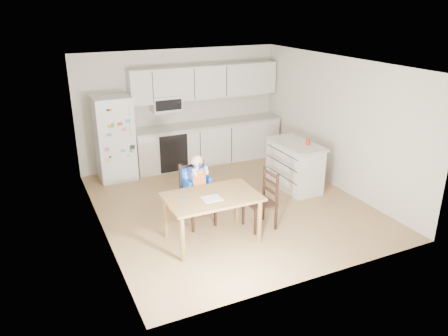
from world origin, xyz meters
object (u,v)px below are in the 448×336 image
chair_side (265,196)px  refrigerator (114,138)px  red_cup (308,142)px  dining_table (212,202)px  chair_booster (196,182)px  kitchen_island (294,165)px

chair_side → refrigerator: bearing=-152.8°
red_cup → dining_table: (-2.41, -1.00, -0.32)m
red_cup → chair_booster: size_ratio=0.08×
dining_table → chair_booster: size_ratio=1.16×
refrigerator → kitchen_island: 3.63m
kitchen_island → red_cup: red_cup is taller
kitchen_island → chair_side: chair_side is taller
dining_table → chair_booster: chair_booster is taller
refrigerator → dining_table: size_ratio=1.23×
red_cup → kitchen_island: bearing=125.0°
refrigerator → dining_table: bearing=-76.5°
kitchen_island → red_cup: bearing=-55.0°
kitchen_island → chair_side: bearing=-139.2°
dining_table → red_cup: bearing=22.5°
kitchen_island → chair_booster: (-2.28, -0.58, 0.27)m
chair_booster → red_cup: bearing=3.3°
red_cup → dining_table: size_ratio=0.07×
kitchen_island → red_cup: size_ratio=12.11×
kitchen_island → chair_booster: chair_booster is taller
chair_booster → chair_side: chair_booster is taller
kitchen_island → chair_side: size_ratio=1.29×
refrigerator → red_cup: 3.84m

